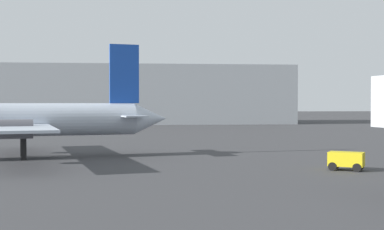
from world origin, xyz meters
name	(u,v)px	position (x,y,z in m)	size (l,w,h in m)	color
airplane_on_taxiway	(14,120)	(-14.99, 35.22, 3.33)	(27.88, 25.29, 10.17)	#B2BCCC
baggage_cart	(346,160)	(10.34, 24.53, 0.76)	(2.72, 2.37, 1.30)	gold
terminal_building	(85,95)	(-16.69, 118.76, 6.77)	(97.25, 25.63, 13.53)	#999EA3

